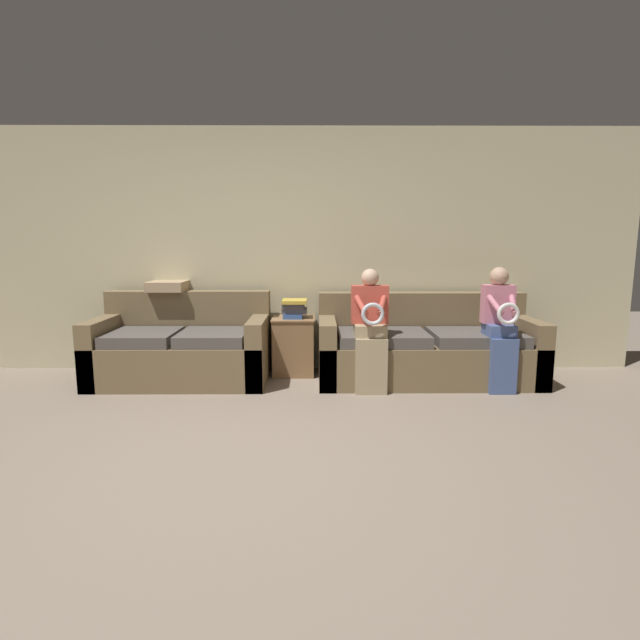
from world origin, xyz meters
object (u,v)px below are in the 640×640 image
(book_stack, at_px, (294,308))
(throw_pillow, at_px, (168,286))
(couch_main, at_px, (426,349))
(couch_side, at_px, (183,349))
(side_shelf, at_px, (294,345))
(child_left_seated, at_px, (370,326))
(child_right_seated, at_px, (500,323))

(book_stack, bearing_deg, throw_pillow, 177.03)
(couch_main, relative_size, couch_side, 1.27)
(couch_side, height_order, side_shelf, couch_side)
(child_left_seated, xyz_separation_m, book_stack, (-0.73, 0.58, 0.09))
(couch_side, xyz_separation_m, throw_pillow, (-0.21, 0.30, 0.61))
(book_stack, bearing_deg, couch_side, -168.03)
(couch_main, xyz_separation_m, child_left_seated, (-0.60, -0.37, 0.30))
(child_right_seated, xyz_separation_m, side_shelf, (-1.93, 0.59, -0.32))
(child_left_seated, relative_size, side_shelf, 1.89)
(side_shelf, relative_size, book_stack, 2.13)
(couch_side, xyz_separation_m, side_shelf, (1.09, 0.24, -0.01))
(couch_side, distance_m, child_right_seated, 3.07)
(child_left_seated, bearing_deg, couch_main, 31.41)
(couch_main, bearing_deg, child_left_seated, -148.59)
(couch_main, relative_size, child_right_seated, 1.87)
(throw_pillow, bearing_deg, book_stack, -2.97)
(couch_main, bearing_deg, throw_pillow, 173.81)
(couch_side, height_order, child_left_seated, child_left_seated)
(couch_side, xyz_separation_m, child_right_seated, (3.03, -0.35, 0.32))
(couch_main, distance_m, side_shelf, 1.35)
(couch_main, height_order, couch_side, couch_side)
(side_shelf, distance_m, book_stack, 0.39)
(child_right_seated, bearing_deg, side_shelf, 163.16)
(child_right_seated, distance_m, book_stack, 2.02)
(couch_main, height_order, book_stack, couch_main)
(book_stack, bearing_deg, child_right_seated, -16.78)
(couch_main, bearing_deg, child_right_seated, -31.23)
(side_shelf, height_order, throw_pillow, throw_pillow)
(couch_side, relative_size, child_right_seated, 1.47)
(side_shelf, bearing_deg, book_stack, -34.42)
(child_left_seated, relative_size, throw_pillow, 3.04)
(couch_main, distance_m, child_right_seated, 0.77)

